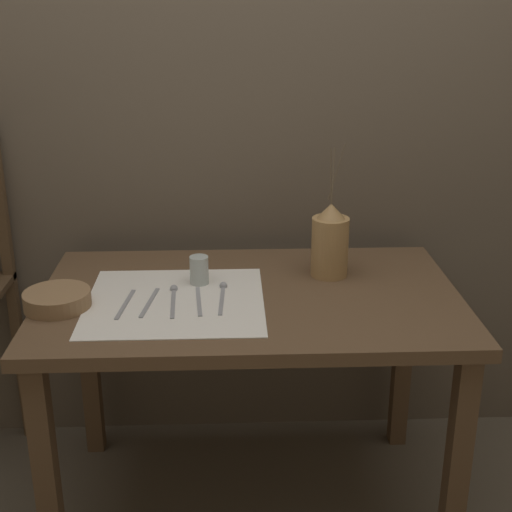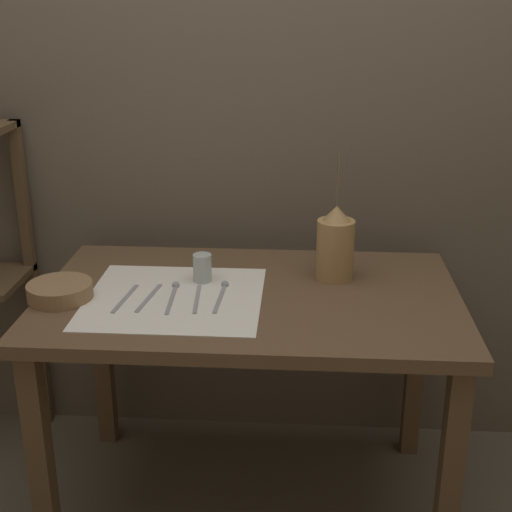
{
  "view_description": "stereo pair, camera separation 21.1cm",
  "coord_description": "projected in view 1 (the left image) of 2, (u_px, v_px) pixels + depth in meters",
  "views": [
    {
      "loc": [
        -0.06,
        -1.97,
        1.63
      ],
      "look_at": [
        0.02,
        0.0,
        0.89
      ],
      "focal_mm": 50.0,
      "sensor_mm": 36.0,
      "label": 1
    },
    {
      "loc": [
        0.15,
        -1.97,
        1.63
      ],
      "look_at": [
        0.02,
        0.0,
        0.89
      ],
      "focal_mm": 50.0,
      "sensor_mm": 36.0,
      "label": 2
    }
  ],
  "objects": [
    {
      "name": "fork_outer",
      "position": [
        150.0,
        302.0,
        2.08
      ],
      "size": [
        0.04,
        0.2,
        0.0
      ],
      "color": "#939399",
      "rests_on": "wooden_table"
    },
    {
      "name": "wooden_table",
      "position": [
        250.0,
        324.0,
        2.19
      ],
      "size": [
        1.27,
        0.78,
        0.77
      ],
      "color": "brown",
      "rests_on": "ground_plane"
    },
    {
      "name": "stone_wall_back",
      "position": [
        245.0,
        122.0,
        2.47
      ],
      "size": [
        7.0,
        0.06,
        2.4
      ],
      "color": "brown",
      "rests_on": "ground_plane"
    },
    {
      "name": "glass_tumbler_near",
      "position": [
        199.0,
        270.0,
        2.2
      ],
      "size": [
        0.06,
        0.06,
        0.09
      ],
      "color": "#B7C1BC",
      "rests_on": "wooden_table"
    },
    {
      "name": "wooden_bowl",
      "position": [
        57.0,
        300.0,
        2.05
      ],
      "size": [
        0.19,
        0.19,
        0.05
      ],
      "color": "#8E6B47",
      "rests_on": "wooden_table"
    },
    {
      "name": "fork_inner",
      "position": [
        199.0,
        301.0,
        2.08
      ],
      "size": [
        0.03,
        0.2,
        0.0
      ],
      "color": "#939399",
      "rests_on": "wooden_table"
    },
    {
      "name": "spoon_outer",
      "position": [
        223.0,
        292.0,
        2.15
      ],
      "size": [
        0.03,
        0.22,
        0.02
      ],
      "color": "#939399",
      "rests_on": "wooden_table"
    },
    {
      "name": "spoon_inner",
      "position": [
        174.0,
        295.0,
        2.13
      ],
      "size": [
        0.03,
        0.22,
        0.02
      ],
      "color": "#939399",
      "rests_on": "wooden_table"
    },
    {
      "name": "pitcher_with_flowers",
      "position": [
        330.0,
        242.0,
        2.25
      ],
      "size": [
        0.12,
        0.12,
        0.43
      ],
      "color": "#A87F4C",
      "rests_on": "wooden_table"
    },
    {
      "name": "ground_plane",
      "position": [
        251.0,
        501.0,
        2.42
      ],
      "size": [
        12.0,
        12.0,
        0.0
      ],
      "primitive_type": "plane",
      "color": "brown"
    },
    {
      "name": "knife_center",
      "position": [
        125.0,
        304.0,
        2.06
      ],
      "size": [
        0.04,
        0.2,
        0.0
      ],
      "color": "#939399",
      "rests_on": "wooden_table"
    },
    {
      "name": "linen_cloth",
      "position": [
        175.0,
        301.0,
        2.09
      ],
      "size": [
        0.52,
        0.49,
        0.0
      ],
      "color": "white",
      "rests_on": "wooden_table"
    }
  ]
}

